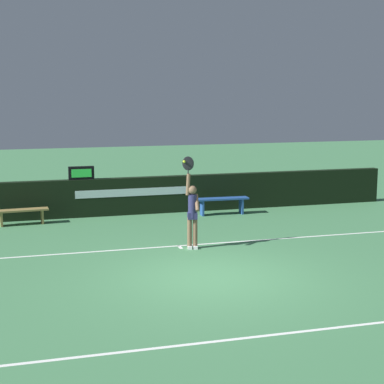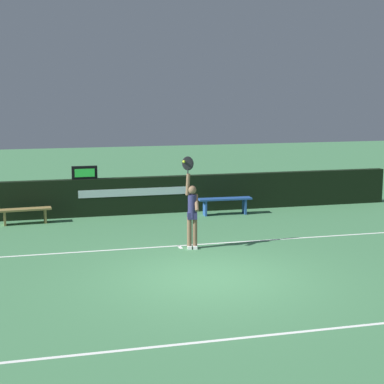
% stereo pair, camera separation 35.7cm
% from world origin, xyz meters
% --- Properties ---
extents(ground_plane, '(60.00, 60.00, 0.00)m').
position_xyz_m(ground_plane, '(0.00, 0.00, 0.00)').
color(ground_plane, '#427E4F').
extents(court_lines, '(12.29, 6.05, 0.00)m').
position_xyz_m(court_lines, '(0.00, -0.23, 0.00)').
color(court_lines, white).
rests_on(court_lines, ground).
extents(back_wall, '(16.38, 0.28, 1.16)m').
position_xyz_m(back_wall, '(-0.00, 7.01, 0.58)').
color(back_wall, black).
rests_on(back_wall, ground).
extents(speed_display, '(0.77, 0.15, 0.40)m').
position_xyz_m(speed_display, '(-1.91, 7.01, 1.35)').
color(speed_display, black).
rests_on(speed_display, back_wall).
extents(tennis_player, '(0.43, 0.41, 2.28)m').
position_xyz_m(tennis_player, '(0.26, 2.40, 0.93)').
color(tennis_player, brown).
rests_on(tennis_player, ground).
extents(tennis_ball, '(0.07, 0.07, 0.07)m').
position_xyz_m(tennis_ball, '(0.06, 2.40, 2.15)').
color(tennis_ball, '#CADE2B').
extents(courtside_bench_near, '(1.51, 0.45, 0.45)m').
position_xyz_m(courtside_bench_near, '(-3.70, 6.36, 0.34)').
color(courtside_bench_near, olive).
rests_on(courtside_bench_near, ground).
extents(courtside_bench_far, '(1.68, 0.43, 0.52)m').
position_xyz_m(courtside_bench_far, '(2.30, 6.19, 0.40)').
color(courtside_bench_far, '#244C94').
rests_on(courtside_bench_far, ground).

